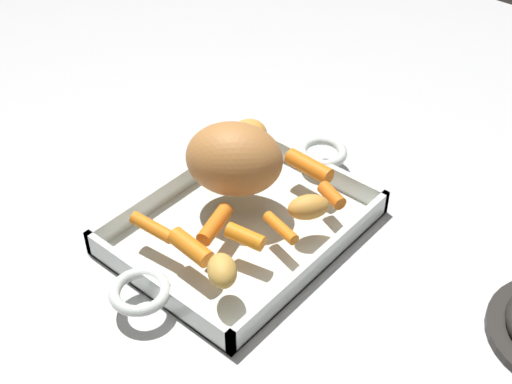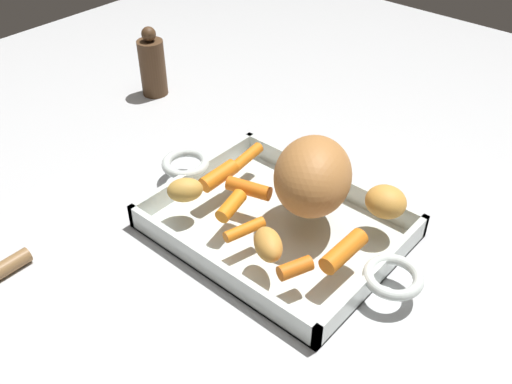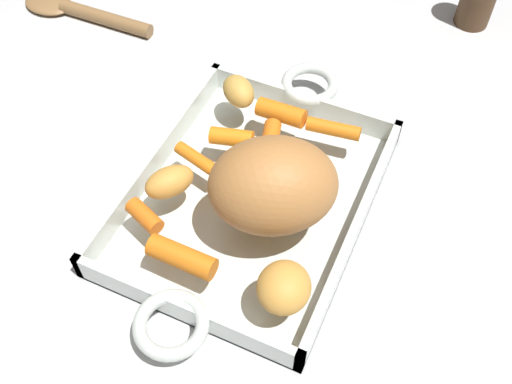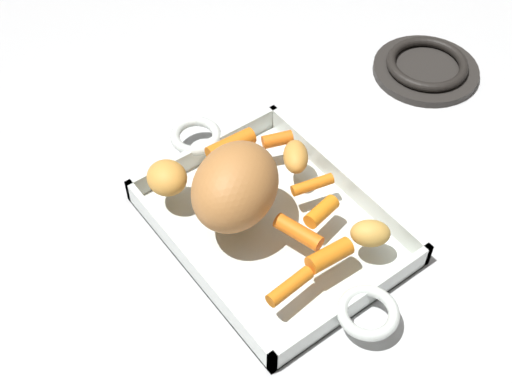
{
  "view_description": "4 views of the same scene",
  "coord_description": "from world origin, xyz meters",
  "px_view_note": "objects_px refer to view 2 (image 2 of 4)",
  "views": [
    {
      "loc": [
        0.48,
        0.44,
        0.61
      ],
      "look_at": [
        -0.02,
        0.01,
        0.06
      ],
      "focal_mm": 48.03,
      "sensor_mm": 36.0,
      "label": 1
    },
    {
      "loc": [
        -0.35,
        0.45,
        0.51
      ],
      "look_at": [
        0.01,
        0.03,
        0.08
      ],
      "focal_mm": 39.55,
      "sensor_mm": 36.0,
      "label": 2
    },
    {
      "loc": [
        -0.35,
        -0.17,
        0.54
      ],
      "look_at": [
        -0.02,
        -0.02,
        0.06
      ],
      "focal_mm": 41.96,
      "sensor_mm": 36.0,
      "label": 3
    },
    {
      "loc": [
        0.41,
        -0.33,
        0.69
      ],
      "look_at": [
        -0.01,
        -0.02,
        0.07
      ],
      "focal_mm": 47.68,
      "sensor_mm": 36.0,
      "label": 4
    }
  ],
  "objects_px": {
    "baby_carrot_center_right": "(247,157)",
    "baby_carrot_northeast": "(231,206)",
    "potato_halved": "(386,202)",
    "roasting_dish": "(276,224)",
    "baby_carrot_center_left": "(219,176)",
    "potato_golden_large": "(185,190)",
    "baby_carrot_short": "(344,251)",
    "baby_carrot_long": "(244,229)",
    "pork_roast": "(313,176)",
    "potato_golden_small": "(268,244)",
    "baby_carrot_southeast": "(295,268)",
    "baby_carrot_southwest": "(247,189)",
    "pepper_mill": "(152,66)"
  },
  "relations": [
    {
      "from": "baby_carrot_center_left",
      "to": "potato_halved",
      "type": "bearing_deg",
      "value": -156.49
    },
    {
      "from": "baby_carrot_center_right",
      "to": "potato_golden_small",
      "type": "height_order",
      "value": "potato_golden_small"
    },
    {
      "from": "baby_carrot_northeast",
      "to": "baby_carrot_southwest",
      "type": "relative_size",
      "value": 0.77
    },
    {
      "from": "baby_carrot_short",
      "to": "baby_carrot_southeast",
      "type": "relative_size",
      "value": 1.68
    },
    {
      "from": "baby_carrot_short",
      "to": "baby_carrot_northeast",
      "type": "relative_size",
      "value": 1.42
    },
    {
      "from": "baby_carrot_long",
      "to": "baby_carrot_northeast",
      "type": "xyz_separation_m",
      "value": [
        0.04,
        -0.02,
        0.0
      ]
    },
    {
      "from": "baby_carrot_long",
      "to": "potato_golden_large",
      "type": "xyz_separation_m",
      "value": [
        0.1,
        0.0,
        0.01
      ]
    },
    {
      "from": "roasting_dish",
      "to": "potato_halved",
      "type": "xyz_separation_m",
      "value": [
        -0.11,
        -0.08,
        0.05
      ]
    },
    {
      "from": "baby_carrot_southwest",
      "to": "baby_carrot_northeast",
      "type": "bearing_deg",
      "value": 100.41
    },
    {
      "from": "baby_carrot_short",
      "to": "potato_golden_large",
      "type": "relative_size",
      "value": 1.43
    },
    {
      "from": "potato_golden_small",
      "to": "potato_golden_large",
      "type": "bearing_deg",
      "value": -2.97
    },
    {
      "from": "baby_carrot_center_right",
      "to": "baby_carrot_center_left",
      "type": "distance_m",
      "value": 0.06
    },
    {
      "from": "baby_carrot_short",
      "to": "baby_carrot_long",
      "type": "relative_size",
      "value": 1.23
    },
    {
      "from": "baby_carrot_short",
      "to": "baby_carrot_center_right",
      "type": "xyz_separation_m",
      "value": [
        0.22,
        -0.07,
        -0.0
      ]
    },
    {
      "from": "potato_halved",
      "to": "roasting_dish",
      "type": "bearing_deg",
      "value": 37.22
    },
    {
      "from": "baby_carrot_center_left",
      "to": "potato_golden_large",
      "type": "relative_size",
      "value": 1.19
    },
    {
      "from": "baby_carrot_center_left",
      "to": "potato_halved",
      "type": "height_order",
      "value": "potato_halved"
    },
    {
      "from": "baby_carrot_northeast",
      "to": "baby_carrot_center_left",
      "type": "distance_m",
      "value": 0.07
    },
    {
      "from": "baby_carrot_long",
      "to": "baby_carrot_southeast",
      "type": "xyz_separation_m",
      "value": [
        -0.09,
        0.01,
        0.0
      ]
    },
    {
      "from": "baby_carrot_short",
      "to": "baby_carrot_center_right",
      "type": "bearing_deg",
      "value": -18.67
    },
    {
      "from": "roasting_dish",
      "to": "baby_carrot_center_right",
      "type": "relative_size",
      "value": 6.87
    },
    {
      "from": "roasting_dish",
      "to": "pork_roast",
      "type": "height_order",
      "value": "pork_roast"
    },
    {
      "from": "baby_carrot_long",
      "to": "baby_carrot_center_left",
      "type": "relative_size",
      "value": 0.97
    },
    {
      "from": "baby_carrot_center_right",
      "to": "baby_carrot_northeast",
      "type": "bearing_deg",
      "value": 121.57
    },
    {
      "from": "pork_roast",
      "to": "pepper_mill",
      "type": "height_order",
      "value": "pork_roast"
    },
    {
      "from": "baby_carrot_short",
      "to": "potato_halved",
      "type": "relative_size",
      "value": 1.28
    },
    {
      "from": "baby_carrot_long",
      "to": "baby_carrot_center_left",
      "type": "height_order",
      "value": "baby_carrot_center_left"
    },
    {
      "from": "roasting_dish",
      "to": "pork_roast",
      "type": "xyz_separation_m",
      "value": [
        -0.03,
        -0.04,
        0.07
      ]
    },
    {
      "from": "baby_carrot_center_left",
      "to": "baby_carrot_northeast",
      "type": "bearing_deg",
      "value": 147.58
    },
    {
      "from": "pork_roast",
      "to": "baby_carrot_southeast",
      "type": "xyz_separation_m",
      "value": [
        -0.06,
        0.11,
        -0.04
      ]
    },
    {
      "from": "baby_carrot_short",
      "to": "potato_golden_small",
      "type": "xyz_separation_m",
      "value": [
        0.07,
        0.05,
        0.0
      ]
    },
    {
      "from": "baby_carrot_southeast",
      "to": "baby_carrot_short",
      "type": "bearing_deg",
      "value": -115.41
    },
    {
      "from": "baby_carrot_center_left",
      "to": "potato_halved",
      "type": "distance_m",
      "value": 0.23
    },
    {
      "from": "pork_roast",
      "to": "baby_carrot_long",
      "type": "relative_size",
      "value": 2.28
    },
    {
      "from": "pepper_mill",
      "to": "baby_carrot_short",
      "type": "bearing_deg",
      "value": 162.31
    },
    {
      "from": "baby_carrot_long",
      "to": "baby_carrot_northeast",
      "type": "distance_m",
      "value": 0.05
    },
    {
      "from": "baby_carrot_short",
      "to": "potato_halved",
      "type": "bearing_deg",
      "value": -86.67
    },
    {
      "from": "baby_carrot_short",
      "to": "baby_carrot_southeast",
      "type": "bearing_deg",
      "value": 64.59
    },
    {
      "from": "pork_roast",
      "to": "potato_halved",
      "type": "height_order",
      "value": "pork_roast"
    },
    {
      "from": "potato_golden_small",
      "to": "baby_carrot_southeast",
      "type": "bearing_deg",
      "value": 174.21
    },
    {
      "from": "baby_carrot_long",
      "to": "baby_carrot_northeast",
      "type": "relative_size",
      "value": 1.15
    },
    {
      "from": "baby_carrot_long",
      "to": "baby_carrot_center_right",
      "type": "height_order",
      "value": "baby_carrot_center_right"
    },
    {
      "from": "baby_carrot_northeast",
      "to": "baby_carrot_long",
      "type": "bearing_deg",
      "value": 153.04
    },
    {
      "from": "potato_golden_large",
      "to": "potato_golden_small",
      "type": "distance_m",
      "value": 0.15
    },
    {
      "from": "baby_carrot_center_left",
      "to": "potato_golden_large",
      "type": "distance_m",
      "value": 0.06
    },
    {
      "from": "baby_carrot_center_right",
      "to": "baby_carrot_southwest",
      "type": "xyz_separation_m",
      "value": [
        -0.05,
        0.06,
        0.0
      ]
    },
    {
      "from": "baby_carrot_northeast",
      "to": "potato_golden_large",
      "type": "relative_size",
      "value": 1.01
    },
    {
      "from": "baby_carrot_northeast",
      "to": "potato_halved",
      "type": "bearing_deg",
      "value": -140.32
    },
    {
      "from": "baby_carrot_northeast",
      "to": "potato_golden_large",
      "type": "height_order",
      "value": "potato_golden_large"
    },
    {
      "from": "baby_carrot_southwest",
      "to": "potato_halved",
      "type": "xyz_separation_m",
      "value": [
        -0.16,
        -0.09,
        0.01
      ]
    }
  ]
}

